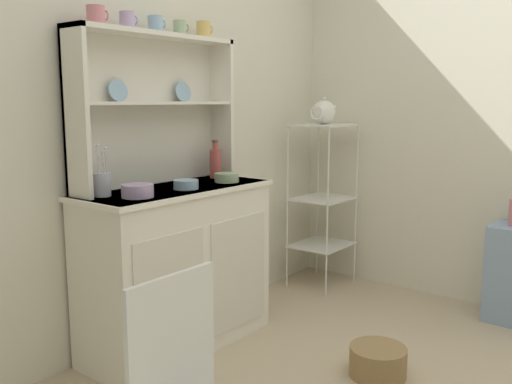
# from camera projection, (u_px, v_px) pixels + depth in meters

# --- Properties ---
(wall_back) EXTENTS (3.84, 0.05, 2.50)m
(wall_back) POSITION_uv_depth(u_px,v_px,m) (145.00, 110.00, 2.97)
(wall_back) COLOR silver
(wall_back) RESTS_ON ground
(hutch_cabinet) EXTENTS (1.07, 0.45, 0.86)m
(hutch_cabinet) POSITION_uv_depth(u_px,v_px,m) (178.00, 266.00, 2.92)
(hutch_cabinet) COLOR white
(hutch_cabinet) RESTS_ON ground
(hutch_shelf_unit) EXTENTS (1.00, 0.18, 0.78)m
(hutch_shelf_unit) POSITION_uv_depth(u_px,v_px,m) (152.00, 99.00, 2.88)
(hutch_shelf_unit) COLOR silver
(hutch_shelf_unit) RESTS_ON hutch_cabinet
(bakers_rack) EXTENTS (0.41, 0.34, 1.14)m
(bakers_rack) POSITION_uv_depth(u_px,v_px,m) (322.00, 189.00, 3.89)
(bakers_rack) COLOR silver
(bakers_rack) RESTS_ON ground
(floor_basket) EXTENTS (0.27, 0.27, 0.14)m
(floor_basket) POSITION_uv_depth(u_px,v_px,m) (378.00, 361.00, 2.65)
(floor_basket) COLOR #93754C
(floor_basket) RESTS_ON ground
(cup_rose_0) EXTENTS (0.10, 0.08, 0.09)m
(cup_rose_0) POSITION_uv_depth(u_px,v_px,m) (96.00, 15.00, 2.52)
(cup_rose_0) COLOR #D17A84
(cup_rose_0) RESTS_ON hutch_shelf_unit
(cup_lilac_1) EXTENTS (0.09, 0.07, 0.08)m
(cup_lilac_1) POSITION_uv_depth(u_px,v_px,m) (127.00, 20.00, 2.66)
(cup_lilac_1) COLOR #B79ECC
(cup_lilac_1) RESTS_ON hutch_shelf_unit
(cup_sky_2) EXTENTS (0.09, 0.08, 0.08)m
(cup_sky_2) POSITION_uv_depth(u_px,v_px,m) (156.00, 24.00, 2.80)
(cup_sky_2) COLOR #8EB2D1
(cup_sky_2) RESTS_ON hutch_shelf_unit
(cup_sage_3) EXTENTS (0.08, 0.07, 0.08)m
(cup_sage_3) POSITION_uv_depth(u_px,v_px,m) (180.00, 28.00, 2.93)
(cup_sage_3) COLOR #9EB78E
(cup_sage_3) RESTS_ON hutch_shelf_unit
(cup_gold_4) EXTENTS (0.09, 0.08, 0.09)m
(cup_gold_4) POSITION_uv_depth(u_px,v_px,m) (204.00, 30.00, 3.07)
(cup_gold_4) COLOR #DBB760
(cup_gold_4) RESTS_ON hutch_shelf_unit
(bowl_mixing_large) EXTENTS (0.15, 0.15, 0.06)m
(bowl_mixing_large) POSITION_uv_depth(u_px,v_px,m) (138.00, 191.00, 2.57)
(bowl_mixing_large) COLOR #B79ECC
(bowl_mixing_large) RESTS_ON hutch_cabinet
(bowl_floral_medium) EXTENTS (0.13, 0.13, 0.05)m
(bowl_floral_medium) POSITION_uv_depth(u_px,v_px,m) (186.00, 184.00, 2.81)
(bowl_floral_medium) COLOR #8EB2D1
(bowl_floral_medium) RESTS_ON hutch_cabinet
(bowl_cream_small) EXTENTS (0.13, 0.13, 0.05)m
(bowl_cream_small) POSITION_uv_depth(u_px,v_px,m) (227.00, 178.00, 3.05)
(bowl_cream_small) COLOR #9EB78E
(bowl_cream_small) RESTS_ON hutch_cabinet
(jam_bottle) EXTENTS (0.06, 0.06, 0.22)m
(jam_bottle) POSITION_uv_depth(u_px,v_px,m) (215.00, 163.00, 3.20)
(jam_bottle) COLOR #B74C47
(jam_bottle) RESTS_ON hutch_cabinet
(utensil_jar) EXTENTS (0.08, 0.08, 0.25)m
(utensil_jar) POSITION_uv_depth(u_px,v_px,m) (102.00, 184.00, 2.59)
(utensil_jar) COLOR #B2B7C6
(utensil_jar) RESTS_ON hutch_cabinet
(porcelain_teapot) EXTENTS (0.25, 0.16, 0.18)m
(porcelain_teapot) POSITION_uv_depth(u_px,v_px,m) (324.00, 112.00, 3.80)
(porcelain_teapot) COLOR white
(porcelain_teapot) RESTS_ON bakers_rack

